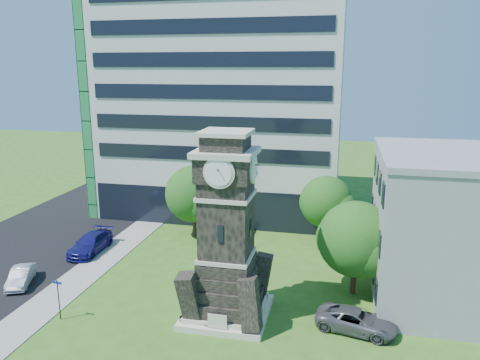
% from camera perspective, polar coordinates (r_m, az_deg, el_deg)
% --- Properties ---
extents(ground, '(160.00, 160.00, 0.00)m').
position_cam_1_polar(ground, '(31.32, -8.08, -17.11)').
color(ground, '#365F1B').
rests_on(ground, ground).
extents(sidewalk, '(3.00, 70.00, 0.06)m').
position_cam_1_polar(sidewalk, '(39.17, -18.81, -11.10)').
color(sidewalk, gray).
rests_on(sidewalk, ground).
extents(clock_tower, '(5.40, 5.40, 12.22)m').
position_cam_1_polar(clock_tower, '(29.91, -1.64, -7.25)').
color(clock_tower, beige).
rests_on(clock_tower, ground).
extents(office_tall, '(26.20, 15.11, 28.60)m').
position_cam_1_polar(office_tall, '(52.60, -1.90, 11.77)').
color(office_tall, silver).
rests_on(office_tall, ground).
extents(car_street_mid, '(2.70, 4.08, 1.27)m').
position_cam_1_polar(car_street_mid, '(39.38, -25.14, -10.61)').
color(car_street_mid, '#B6B8BE').
rests_on(car_street_mid, ground).
extents(car_street_north, '(2.33, 5.50, 1.58)m').
position_cam_1_polar(car_street_north, '(43.58, -17.77, -7.39)').
color(car_street_north, navy).
rests_on(car_street_north, ground).
extents(car_east_lot, '(5.34, 3.29, 1.38)m').
position_cam_1_polar(car_east_lot, '(30.99, 14.02, -16.29)').
color(car_east_lot, '#545459').
rests_on(car_east_lot, ground).
extents(park_bench, '(2.01, 0.54, 1.04)m').
position_cam_1_polar(park_bench, '(30.64, -5.29, -16.58)').
color(park_bench, black).
rests_on(park_bench, ground).
extents(street_sign, '(0.66, 0.07, 2.74)m').
position_cam_1_polar(street_sign, '(32.96, -21.27, -12.94)').
color(street_sign, black).
rests_on(street_sign, ground).
extents(tree_nw, '(5.22, 4.75, 6.40)m').
position_cam_1_polar(tree_nw, '(47.57, -5.19, -1.13)').
color(tree_nw, '#332114').
rests_on(tree_nw, ground).
extents(tree_nc, '(5.94, 5.40, 6.95)m').
position_cam_1_polar(tree_nc, '(44.44, -5.56, -1.90)').
color(tree_nc, '#332114').
rests_on(tree_nc, ground).
extents(tree_ne, '(5.28, 4.80, 6.33)m').
position_cam_1_polar(tree_ne, '(43.53, 10.54, -2.84)').
color(tree_ne, '#332114').
rests_on(tree_ne, ground).
extents(tree_east, '(5.93, 5.39, 6.86)m').
position_cam_1_polar(tree_east, '(34.16, 14.04, -7.25)').
color(tree_east, '#332114').
rests_on(tree_east, ground).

